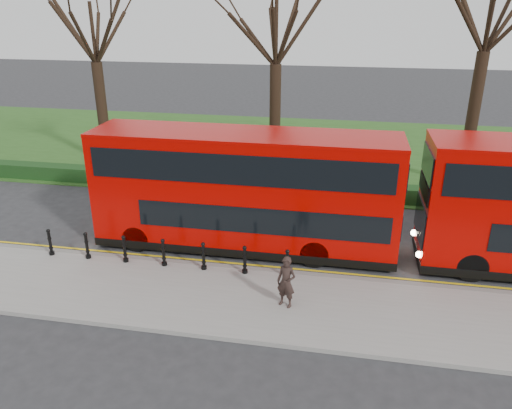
# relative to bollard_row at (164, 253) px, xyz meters

# --- Properties ---
(ground) EXTENTS (120.00, 120.00, 0.00)m
(ground) POSITION_rel_bollard_row_xyz_m (0.28, 1.35, -0.65)
(ground) COLOR #28282B
(ground) RESTS_ON ground
(pavement) EXTENTS (60.00, 4.00, 0.15)m
(pavement) POSITION_rel_bollard_row_xyz_m (0.28, -1.65, -0.58)
(pavement) COLOR gray
(pavement) RESTS_ON ground
(kerb) EXTENTS (60.00, 0.25, 0.16)m
(kerb) POSITION_rel_bollard_row_xyz_m (0.28, 0.35, -0.58)
(kerb) COLOR slate
(kerb) RESTS_ON ground
(grass_verge) EXTENTS (60.00, 18.00, 0.06)m
(grass_verge) POSITION_rel_bollard_row_xyz_m (0.28, 16.35, -0.62)
(grass_verge) COLOR #27501A
(grass_verge) RESTS_ON ground
(hedge) EXTENTS (60.00, 0.90, 0.80)m
(hedge) POSITION_rel_bollard_row_xyz_m (0.28, 8.15, -0.25)
(hedge) COLOR black
(hedge) RESTS_ON ground
(yellow_line_outer) EXTENTS (60.00, 0.10, 0.01)m
(yellow_line_outer) POSITION_rel_bollard_row_xyz_m (0.28, 0.65, -0.64)
(yellow_line_outer) COLOR yellow
(yellow_line_outer) RESTS_ON ground
(yellow_line_inner) EXTENTS (60.00, 0.10, 0.01)m
(yellow_line_inner) POSITION_rel_bollard_row_xyz_m (0.28, 0.85, -0.64)
(yellow_line_inner) COLOR yellow
(yellow_line_inner) RESTS_ON ground
(tree_left) EXTENTS (6.83, 6.83, 10.67)m
(tree_left) POSITION_rel_bollard_row_xyz_m (-7.72, 11.35, 7.10)
(tree_left) COLOR black
(tree_left) RESTS_ON ground
(tree_mid) EXTENTS (6.94, 6.94, 10.84)m
(tree_mid) POSITION_rel_bollard_row_xyz_m (2.28, 11.35, 7.23)
(tree_mid) COLOR black
(tree_mid) RESTS_ON ground
(tree_right) EXTENTS (7.86, 7.86, 12.29)m
(tree_right) POSITION_rel_bollard_row_xyz_m (12.28, 11.35, 8.29)
(tree_right) COLOR black
(tree_right) RESTS_ON ground
(bollard_row) EXTENTS (9.05, 0.15, 1.00)m
(bollard_row) POSITION_rel_bollard_row_xyz_m (0.00, 0.00, 0.00)
(bollard_row) COLOR black
(bollard_row) RESTS_ON pavement
(bus_lead) EXTENTS (11.47, 2.63, 4.56)m
(bus_lead) POSITION_rel_bollard_row_xyz_m (2.49, 2.32, 1.65)
(bus_lead) COLOR #A90300
(bus_lead) RESTS_ON ground
(pedestrian) EXTENTS (0.71, 0.59, 1.68)m
(pedestrian) POSITION_rel_bollard_row_xyz_m (4.64, -1.74, 0.34)
(pedestrian) COLOR #2D201C
(pedestrian) RESTS_ON pavement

